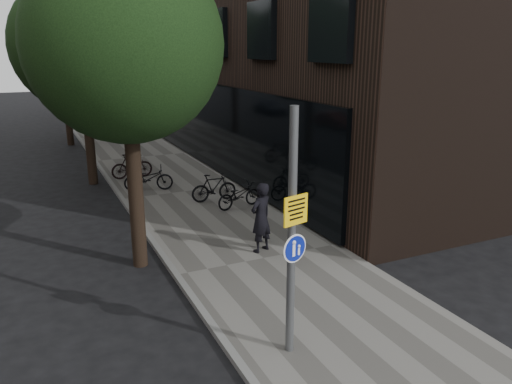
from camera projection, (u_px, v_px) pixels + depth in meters
ground at (327, 330)px, 9.61m from camera, size 120.00×120.00×0.00m
sidewalk at (185, 193)px, 18.40m from camera, size 4.50×60.00×0.12m
curb_edge at (123, 200)px, 17.48m from camera, size 0.15×60.00×0.13m
street_tree_near at (128, 53)px, 11.19m from camera, size 4.40×4.40×7.50m
street_tree_mid at (83, 50)px, 18.58m from camera, size 5.00×5.00×7.80m
street_tree_far at (62, 49)px, 26.41m from camera, size 5.00×5.00×7.80m
signpost at (292, 235)px, 8.18m from camera, size 0.49×0.14×4.27m
pedestrian at (261, 217)px, 12.77m from camera, size 0.79×0.67×1.84m
parked_bike_facade_near at (239, 195)px, 16.41m from camera, size 1.73×0.91×0.86m
parked_bike_facade_far at (214, 188)px, 17.11m from camera, size 1.61×0.50×0.96m
parked_bike_curb_near at (148, 178)px, 18.36m from camera, size 1.87×1.02×0.93m
parked_bike_curb_far at (132, 166)px, 20.13m from camera, size 1.69×0.57×1.00m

